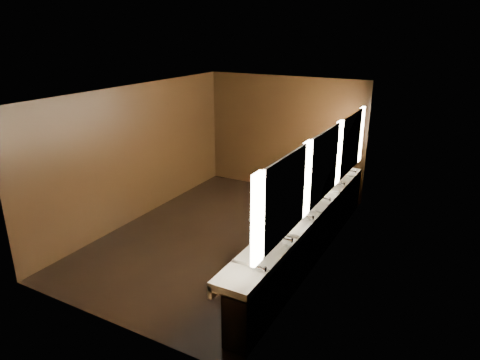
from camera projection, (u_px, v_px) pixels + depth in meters
floor at (221, 235)px, 8.41m from camera, size 6.00×6.00×0.00m
ceiling at (219, 91)px, 7.47m from camera, size 4.00×6.00×0.02m
wall_back at (284, 134)px, 10.42m from camera, size 4.00×0.02×2.80m
wall_front at (98, 231)px, 5.46m from camera, size 4.00×0.02×2.80m
wall_left at (138, 153)px, 8.85m from camera, size 0.02×6.00×2.80m
wall_right at (324, 185)px, 7.03m from camera, size 0.02×6.00×2.80m
sink_counter at (309, 232)px, 7.43m from camera, size 0.55×5.40×1.01m
mirror_band at (324, 165)px, 6.92m from camera, size 0.06×5.03×1.15m
person at (260, 227)px, 7.08m from camera, size 0.44×0.59×1.48m
trash_bin at (274, 265)px, 6.78m from camera, size 0.39×0.39×0.60m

